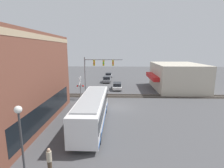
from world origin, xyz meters
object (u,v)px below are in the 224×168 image
at_px(city_bus, 92,109).
at_px(streetlamp, 21,138).
at_px(parked_car_white, 117,86).
at_px(pedestrian_at_crossing, 88,94).
at_px(crossing_signal, 80,86).
at_px(pedestrian_by_lamp, 49,160).
at_px(parked_car_silver, 109,75).
at_px(parked_car_grey, 107,79).

distance_m(city_bus, streetlamp, 9.07).
xyz_separation_m(city_bus, streetlamp, (-8.51, 2.90, 1.19)).
distance_m(streetlamp, parked_car_white, 26.60).
xyz_separation_m(streetlamp, pedestrian_at_crossing, (18.14, -0.70, -1.99)).
bearing_deg(crossing_signal, pedestrian_at_crossing, -78.60).
height_order(streetlamp, pedestrian_by_lamp, streetlamp).
bearing_deg(crossing_signal, streetlamp, -178.75).
xyz_separation_m(city_bus, parked_car_silver, (33.00, -0.00, -1.10)).
xyz_separation_m(crossing_signal, streetlamp, (-17.92, -0.39, 0.63)).
xyz_separation_m(pedestrian_at_crossing, pedestrian_by_lamp, (-17.22, -0.46, -0.04)).
bearing_deg(parked_car_grey, parked_car_silver, -0.00).
xyz_separation_m(parked_car_white, parked_car_grey, (7.77, 2.60, 0.05)).
relative_size(parked_car_white, parked_car_silver, 1.12).
height_order(streetlamp, pedestrian_at_crossing, streetlamp).
bearing_deg(parked_car_grey, crossing_signal, 168.23).
bearing_deg(pedestrian_by_lamp, crossing_signal, 5.20).
relative_size(parked_car_grey, pedestrian_by_lamp, 2.68).
distance_m(streetlamp, pedestrian_by_lamp, 2.51).
relative_size(city_bus, parked_car_grey, 2.46).
xyz_separation_m(parked_car_white, parked_car_silver, (15.59, 2.60, -0.01)).
bearing_deg(parked_car_silver, streetlamp, 176.01).
bearing_deg(pedestrian_by_lamp, streetlamp, 128.55).
bearing_deg(parked_car_grey, pedestrian_at_crossing, 171.97).
bearing_deg(parked_car_grey, parked_car_white, -161.50).
relative_size(streetlamp, parked_car_white, 1.01).
relative_size(streetlamp, parked_car_silver, 1.13).
relative_size(parked_car_silver, pedestrian_by_lamp, 2.49).
relative_size(crossing_signal, streetlamp, 0.78).
relative_size(city_bus, streetlamp, 2.35).
bearing_deg(crossing_signal, parked_car_grey, -11.77).
bearing_deg(parked_car_silver, parked_car_grey, 180.00).
relative_size(parked_car_white, pedestrian_at_crossing, 2.68).
height_order(city_bus, pedestrian_at_crossing, city_bus).
xyz_separation_m(streetlamp, parked_car_silver, (41.51, -2.90, -2.29)).
height_order(crossing_signal, streetlamp, streetlamp).
distance_m(city_bus, parked_car_white, 17.64).
distance_m(parked_car_grey, parked_car_silver, 7.82).
bearing_deg(pedestrian_by_lamp, pedestrian_at_crossing, 1.52).
bearing_deg(pedestrian_by_lamp, parked_car_silver, -2.45).
xyz_separation_m(parked_car_silver, pedestrian_at_crossing, (-23.37, 2.20, 0.30)).
bearing_deg(parked_car_silver, pedestrian_at_crossing, 174.63).
bearing_deg(streetlamp, parked_car_white, -11.97).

